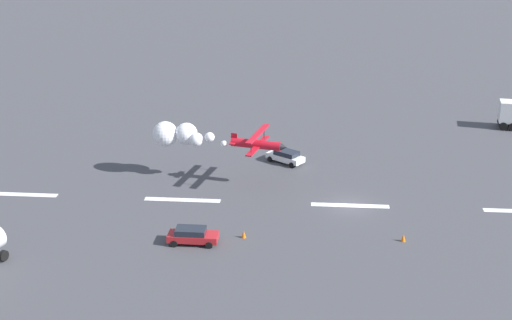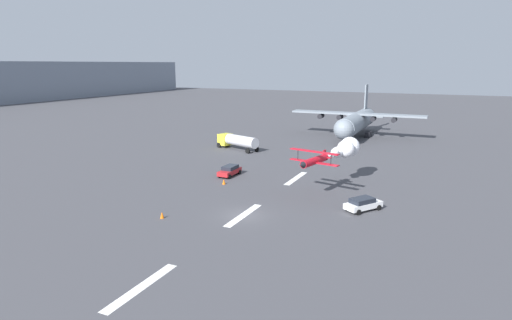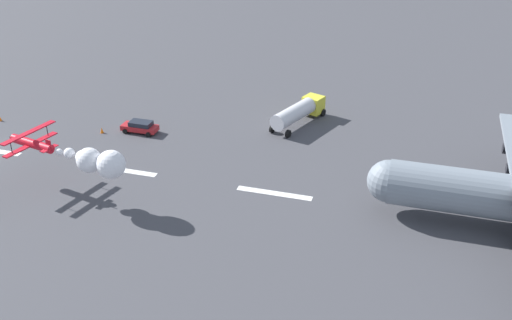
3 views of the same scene
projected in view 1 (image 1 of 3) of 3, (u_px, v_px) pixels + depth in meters
name	position (u px, v px, depth m)	size (l,w,h in m)	color
ground_plane	(350.00, 205.00, 75.96)	(440.00, 440.00, 0.00)	#424247
runway_stripe_3	(350.00, 205.00, 75.96)	(8.00, 0.90, 0.01)	white
runway_stripe_4	(182.00, 200.00, 77.29)	(8.00, 0.90, 0.01)	white
runway_stripe_5	(21.00, 194.00, 78.62)	(8.00, 0.90, 0.01)	white
stunt_biplane_red	(188.00, 136.00, 81.82)	(15.22, 6.91, 2.82)	red
followme_car_yellow	(286.00, 156.00, 87.18)	(4.76, 4.04, 1.52)	white
airport_staff_sedan	(192.00, 235.00, 67.82)	(4.61, 2.04, 1.52)	#B21E23
traffic_cone_near	(403.00, 238.00, 68.34)	(0.44, 0.44, 0.75)	orange
traffic_cone_far	(244.00, 234.00, 69.04)	(0.44, 0.44, 0.75)	orange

